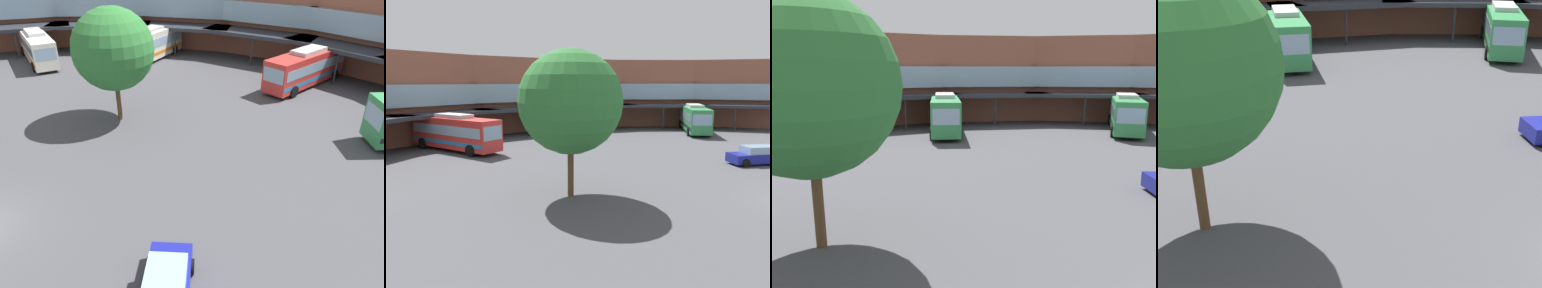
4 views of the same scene
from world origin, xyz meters
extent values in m
cube|color=#93543F|center=(0.00, 38.96, 4.98)|extent=(13.02, 6.00, 9.96)
cube|color=#8CADC6|center=(0.00, 38.36, 5.31)|extent=(11.72, 6.24, 2.32)
cube|color=#282B33|center=(0.00, 33.96, 3.32)|extent=(13.02, 4.00, 0.40)
cylinder|color=#2D2D33|center=(0.00, 32.36, 1.66)|extent=(0.20, 0.20, 3.32)
cube|color=#93543F|center=(-11.66, 37.17, 4.98)|extent=(14.22, 9.62, 9.96)
cube|color=#8CADC6|center=(-11.48, 36.60, 5.31)|extent=(13.05, 9.46, 2.32)
cube|color=#282B33|center=(-10.16, 32.40, 3.32)|extent=(13.62, 7.71, 0.40)
cylinder|color=#2D2D33|center=(-9.68, 30.88, 1.66)|extent=(0.20, 0.20, 3.32)
cube|color=#93543F|center=(-22.25, 31.98, 4.98)|extent=(14.12, 12.36, 9.96)
cube|color=#8CADC6|center=(-21.91, 31.49, 5.31)|extent=(13.19, 11.82, 2.32)
cube|color=#282B33|center=(-19.39, 27.88, 3.32)|extent=(12.98, 10.72, 0.40)
cylinder|color=#2D2D33|center=(-18.48, 26.56, 1.66)|extent=(0.20, 0.20, 3.32)
cube|color=#93543F|center=(-30.80, 23.86, 4.98)|extent=(12.72, 13.97, 9.96)
cube|color=#8CADC6|center=(-30.33, 23.49, 5.31)|extent=(12.11, 13.09, 2.32)
cube|color=#282B33|center=(-26.85, 20.80, 3.32)|extent=(11.14, 12.75, 0.40)
cylinder|color=#2D2D33|center=(-25.58, 19.82, 1.66)|extent=(0.20, 0.20, 3.32)
cube|color=#93543F|center=(-36.53, 13.55, 4.98)|extent=(10.15, 14.30, 9.96)
cube|color=#8CADC6|center=(-35.97, 13.34, 5.31)|extent=(9.93, 13.16, 2.32)
cube|color=#282B33|center=(-31.84, 11.81, 3.32)|extent=(8.28, 13.60, 0.40)
cylinder|color=#2D2D33|center=(-30.34, 11.25, 1.66)|extent=(0.20, 0.20, 3.32)
cube|color=red|center=(-1.78, 29.91, 1.82)|extent=(2.82, 10.89, 2.93)
cube|color=#8CADC6|center=(-1.78, 29.91, 2.17)|extent=(2.84, 10.24, 0.94)
cube|color=#267FBF|center=(-1.78, 29.91, 1.00)|extent=(2.83, 10.68, 0.35)
cube|color=#8CADC6|center=(-1.60, 24.55, 2.17)|extent=(2.16, 0.19, 1.29)
cube|color=#B2B2B7|center=(-1.78, 29.91, 3.46)|extent=(1.85, 3.95, 0.36)
cylinder|color=black|center=(-0.43, 26.27, 0.55)|extent=(0.34, 1.11, 1.10)
cylinder|color=black|center=(-2.88, 26.19, 0.55)|extent=(0.34, 1.11, 1.10)
cylinder|color=black|center=(-0.68, 33.62, 0.55)|extent=(0.34, 1.11, 1.10)
cylinder|color=black|center=(-3.13, 33.54, 0.55)|extent=(0.34, 1.11, 1.10)
cube|color=silver|center=(-27.17, 12.62, 1.81)|extent=(11.65, 4.41, 2.93)
cube|color=#8CADC6|center=(-27.17, 12.62, 2.17)|extent=(10.98, 4.34, 0.94)
cube|color=orange|center=(-27.17, 12.62, 0.99)|extent=(11.43, 4.39, 0.35)
cube|color=#8CADC6|center=(-21.61, 11.66, 2.17)|extent=(0.49, 2.19, 1.29)
cube|color=#B2B2B7|center=(-27.17, 12.62, 3.46)|extent=(4.34, 2.42, 0.36)
cylinder|color=black|center=(-23.14, 13.19, 0.55)|extent=(1.14, 0.48, 1.10)
cylinder|color=black|center=(-23.57, 10.73, 0.55)|extent=(1.14, 0.48, 1.10)
cylinder|color=black|center=(-30.77, 14.52, 0.55)|extent=(1.14, 0.48, 1.10)
cylinder|color=black|center=(-31.20, 12.06, 0.55)|extent=(1.14, 0.48, 1.10)
cube|color=silver|center=(-19.04, 23.13, 1.89)|extent=(6.58, 11.32, 3.09)
cube|color=#8CADC6|center=(-19.04, 23.13, 2.27)|extent=(6.38, 10.72, 0.99)
cube|color=orange|center=(-19.04, 23.13, 1.03)|extent=(6.52, 11.13, 0.37)
cube|color=#8CADC6|center=(-16.96, 18.00, 2.27)|extent=(2.14, 0.96, 1.36)
cube|color=#B2B2B7|center=(-19.04, 23.13, 3.62)|extent=(3.18, 4.41, 0.36)
cylinder|color=black|center=(-16.43, 20.09, 0.55)|extent=(0.69, 1.13, 1.10)
cylinder|color=black|center=(-18.81, 19.12, 0.55)|extent=(0.69, 1.13, 1.10)
cylinder|color=black|center=(-19.28, 27.13, 0.55)|extent=(0.69, 1.13, 1.10)
cylinder|color=black|center=(-21.66, 26.17, 0.55)|extent=(0.69, 1.13, 1.10)
cube|color=#8CADC6|center=(8.30, 22.74, 2.27)|extent=(1.85, 1.52, 1.36)
cube|color=#8CADC6|center=(9.40, 4.39, 1.23)|extent=(3.00, 2.97, 0.60)
cylinder|color=black|center=(7.54, 4.92, 0.33)|extent=(0.63, 0.62, 0.66)
cylinder|color=black|center=(8.79, 6.22, 0.33)|extent=(0.63, 0.62, 0.66)
cylinder|color=brown|center=(-6.65, 11.76, 1.98)|extent=(0.36, 0.36, 3.95)
sphere|color=#2D7233|center=(-6.65, 11.76, 5.62)|extent=(6.07, 6.07, 6.07)
camera|label=1|loc=(16.86, -0.59, 12.27)|focal=33.13mm
camera|label=2|loc=(-23.39, -1.07, 6.77)|focal=34.13mm
camera|label=3|loc=(-11.04, -0.45, 6.17)|focal=34.08mm
camera|label=4|loc=(-14.18, -0.95, 9.31)|focal=44.90mm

